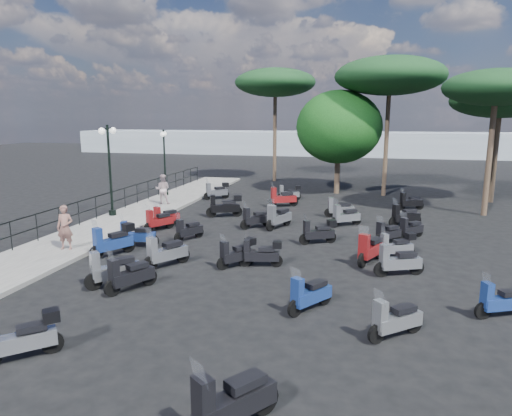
% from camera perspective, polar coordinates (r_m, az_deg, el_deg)
% --- Properties ---
extents(ground, '(120.00, 120.00, 0.00)m').
position_cam_1_polar(ground, '(18.31, -1.94, -4.47)').
color(ground, black).
rests_on(ground, ground).
extents(sidewalk, '(3.00, 30.00, 0.15)m').
position_cam_1_polar(sidewalk, '(23.43, -15.44, -1.17)').
color(sidewalk, '#5F5D5A').
rests_on(sidewalk, ground).
extents(railing, '(0.04, 26.04, 1.10)m').
position_cam_1_polar(railing, '(23.76, -18.52, 0.84)').
color(railing, black).
rests_on(railing, sidewalk).
extents(lamp_post_1, '(0.36, 1.31, 4.45)m').
position_cam_1_polar(lamp_post_1, '(23.56, -17.84, 5.21)').
color(lamp_post_1, black).
rests_on(lamp_post_1, sidewalk).
extents(lamp_post_2, '(0.58, 1.15, 4.06)m').
position_cam_1_polar(lamp_post_2, '(28.97, -11.37, 6.12)').
color(lamp_post_2, black).
rests_on(lamp_post_2, sidewalk).
extents(woman, '(0.67, 0.50, 1.67)m').
position_cam_1_polar(woman, '(18.22, -22.76, -2.26)').
color(woman, brown).
rests_on(woman, sidewalk).
extents(pedestrian_far, '(0.95, 0.82, 1.67)m').
position_cam_1_polar(pedestrian_far, '(26.21, -11.59, 2.33)').
color(pedestrian_far, beige).
rests_on(pedestrian_far, sidewalk).
extents(scooter_0, '(1.29, 1.24, 1.30)m').
position_cam_1_polar(scooter_0, '(10.95, -27.21, -14.24)').
color(scooter_0, black).
rests_on(scooter_0, ground).
extents(scooter_1, '(1.09, 1.58, 1.43)m').
position_cam_1_polar(scooter_1, '(15.68, -11.21, -5.52)').
color(scooter_1, black).
rests_on(scooter_1, ground).
extents(scooter_2, '(1.08, 1.65, 1.45)m').
position_cam_1_polar(scooter_2, '(17.42, -17.44, -3.97)').
color(scooter_2, black).
rests_on(scooter_2, ground).
extents(scooter_3, '(1.61, 0.68, 1.30)m').
position_cam_1_polar(scooter_3, '(18.32, -14.69, -3.37)').
color(scooter_3, black).
rests_on(scooter_3, ground).
extents(scooter_4, '(0.93, 1.41, 1.26)m').
position_cam_1_polar(scooter_4, '(21.40, -11.22, -1.15)').
color(scooter_4, black).
rests_on(scooter_4, ground).
extents(scooter_5, '(1.37, 1.19, 1.32)m').
position_cam_1_polar(scooter_5, '(28.07, -4.94, 2.10)').
color(scooter_5, black).
rests_on(scooter_5, ground).
extents(scooter_6, '(1.00, 1.52, 1.36)m').
position_cam_1_polar(scooter_6, '(13.83, -15.51, -8.15)').
color(scooter_6, black).
rests_on(scooter_6, ground).
extents(scooter_7, '(1.33, 1.40, 1.45)m').
position_cam_1_polar(scooter_7, '(14.34, -17.37, -7.42)').
color(scooter_7, black).
rests_on(scooter_7, ground).
extents(scooter_8, '(0.86, 1.33, 1.18)m').
position_cam_1_polar(scooter_8, '(18.94, -8.45, -2.77)').
color(scooter_8, black).
rests_on(scooter_8, ground).
extents(scooter_9, '(1.24, 1.16, 1.27)m').
position_cam_1_polar(scooter_9, '(20.68, -0.07, -1.36)').
color(scooter_9, black).
rests_on(scooter_9, ground).
extents(scooter_10, '(1.74, 0.97, 1.47)m').
position_cam_1_polar(scooter_10, '(23.02, -3.94, 0.21)').
color(scooter_10, black).
rests_on(scooter_10, ground).
extents(scooter_11, '(1.43, 0.73, 1.18)m').
position_cam_1_polar(scooter_11, '(27.69, 4.19, 1.87)').
color(scooter_11, black).
rests_on(scooter_11, ground).
extents(scooter_12, '(1.21, 1.54, 1.47)m').
position_cam_1_polar(scooter_12, '(7.91, -3.09, -23.13)').
color(scooter_12, black).
rests_on(scooter_12, ground).
extents(scooter_13, '(1.49, 0.54, 1.20)m').
position_cam_1_polar(scooter_13, '(15.43, 0.66, -5.76)').
color(scooter_13, black).
rests_on(scooter_13, ground).
extents(scooter_14, '(1.12, 1.25, 1.22)m').
position_cam_1_polar(scooter_14, '(15.44, -2.38, -5.72)').
color(scooter_14, black).
rests_on(scooter_14, ground).
extents(scooter_15, '(1.44, 0.91, 1.25)m').
position_cam_1_polar(scooter_15, '(18.32, 7.81, -3.03)').
color(scooter_15, black).
rests_on(scooter_15, ground).
extents(scooter_16, '(0.96, 1.73, 1.47)m').
position_cam_1_polar(scooter_16, '(20.66, 2.82, -1.19)').
color(scooter_16, black).
rests_on(scooter_16, ground).
extents(scooter_17, '(1.63, 1.02, 1.43)m').
position_cam_1_polar(scooter_17, '(25.62, 3.30, 1.23)').
color(scooter_17, black).
rests_on(scooter_17, ground).
extents(scooter_18, '(1.03, 1.39, 1.29)m').
position_cam_1_polar(scooter_18, '(12.12, 6.70, -10.72)').
color(scooter_18, black).
rests_on(scooter_18, ground).
extents(scooter_19, '(1.27, 1.12, 1.27)m').
position_cam_1_polar(scooter_19, '(11.14, 16.99, -13.27)').
color(scooter_19, black).
rests_on(scooter_19, ground).
extents(scooter_20, '(1.38, 0.86, 1.20)m').
position_cam_1_polar(scooter_20, '(17.06, 17.15, -4.59)').
color(scooter_20, black).
rests_on(scooter_20, ground).
extents(scooter_21, '(1.09, 1.16, 1.20)m').
position_cam_1_polar(scooter_21, '(18.95, 16.10, -3.08)').
color(scooter_21, black).
rests_on(scooter_21, ground).
extents(scooter_22, '(1.40, 1.09, 1.33)m').
position_cam_1_polar(scooter_22, '(21.46, 11.10, -1.05)').
color(scooter_22, black).
rests_on(scooter_22, ground).
extents(scooter_23, '(1.60, 0.64, 1.29)m').
position_cam_1_polar(scooter_23, '(23.31, 10.42, -0.08)').
color(scooter_23, black).
rests_on(scooter_23, ground).
extents(scooter_25, '(1.43, 0.83, 1.22)m').
position_cam_1_polar(scooter_25, '(13.26, 28.54, -10.07)').
color(scooter_25, black).
rests_on(scooter_25, ground).
extents(scooter_26, '(1.59, 0.85, 1.34)m').
position_cam_1_polar(scooter_26, '(15.24, 17.35, -6.45)').
color(scooter_26, black).
rests_on(scooter_26, ground).
extents(scooter_27, '(0.97, 1.68, 1.44)m').
position_cam_1_polar(scooter_27, '(16.27, 14.13, -5.02)').
color(scooter_27, black).
rests_on(scooter_27, ground).
extents(scooter_28, '(1.51, 0.97, 1.34)m').
position_cam_1_polar(scooter_28, '(22.17, 18.08, -1.00)').
color(scooter_28, black).
rests_on(scooter_28, ground).
extents(scooter_29, '(1.45, 0.83, 1.24)m').
position_cam_1_polar(scooter_29, '(26.10, 18.71, 0.68)').
color(scooter_29, black).
rests_on(scooter_29, ground).
extents(scooter_30, '(0.93, 1.41, 1.26)m').
position_cam_1_polar(scooter_30, '(20.74, -12.08, -1.59)').
color(scooter_30, black).
rests_on(scooter_30, ground).
extents(scooter_31, '(1.09, 1.16, 1.20)m').
position_cam_1_polar(scooter_31, '(19.99, 18.75, -2.50)').
color(scooter_31, black).
rests_on(scooter_31, ground).
extents(broadleaf_tree, '(5.53, 5.53, 6.69)m').
position_cam_1_polar(broadleaf_tree, '(30.34, 10.30, 9.92)').
color(broadleaf_tree, '#38281E').
rests_on(broadleaf_tree, ground).
extents(pine_0, '(6.76, 6.76, 8.63)m').
position_cam_1_polar(pine_0, '(30.20, 16.40, 15.53)').
color(pine_0, '#38281E').
rests_on(pine_0, ground).
extents(pine_1, '(5.61, 5.61, 6.86)m').
position_cam_1_polar(pine_1, '(30.10, 28.27, 11.69)').
color(pine_1, '#38281E').
rests_on(pine_1, ground).
extents(pine_2, '(6.16, 6.16, 8.61)m').
position_cam_1_polar(pine_2, '(35.94, 2.42, 15.35)').
color(pine_2, '#38281E').
rests_on(pine_2, ground).
extents(pine_3, '(5.12, 5.12, 7.29)m').
position_cam_1_polar(pine_3, '(25.86, 27.83, 13.12)').
color(pine_3, '#38281E').
rests_on(pine_3, ground).
extents(distant_hills, '(70.00, 8.00, 3.00)m').
position_cam_1_polar(distant_hills, '(62.25, 9.24, 7.99)').
color(distant_hills, gray).
rests_on(distant_hills, ground).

